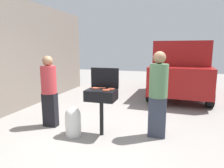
# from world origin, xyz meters

# --- Properties ---
(ground_plane) EXTENTS (24.00, 24.00, 0.00)m
(ground_plane) POSITION_xyz_m (0.00, 0.00, 0.00)
(ground_plane) COLOR gray
(house_wall_side) EXTENTS (0.24, 8.00, 3.20)m
(house_wall_side) POSITION_xyz_m (-2.99, 1.00, 1.60)
(house_wall_side) COLOR slate
(house_wall_side) RESTS_ON ground
(bbq_grill) EXTENTS (0.60, 0.44, 0.97)m
(bbq_grill) POSITION_xyz_m (-0.03, 0.08, 0.82)
(bbq_grill) COLOR black
(bbq_grill) RESTS_ON ground
(grill_lid_open) EXTENTS (0.60, 0.05, 0.42)m
(grill_lid_open) POSITION_xyz_m (-0.03, 0.30, 1.18)
(grill_lid_open) COLOR black
(grill_lid_open) RESTS_ON bbq_grill
(hot_dog_0) EXTENTS (0.13, 0.03, 0.03)m
(hot_dog_0) POSITION_xyz_m (-0.04, 0.20, 0.98)
(hot_dog_0) COLOR #C6593D
(hot_dog_0) RESTS_ON bbq_grill
(hot_dog_1) EXTENTS (0.13, 0.03, 0.03)m
(hot_dog_1) POSITION_xyz_m (-0.17, 0.18, 0.98)
(hot_dog_1) COLOR #C6593D
(hot_dog_1) RESTS_ON bbq_grill
(hot_dog_2) EXTENTS (0.13, 0.03, 0.03)m
(hot_dog_2) POSITION_xyz_m (0.16, 0.17, 0.98)
(hot_dog_2) COLOR #C6593D
(hot_dog_2) RESTS_ON bbq_grill
(hot_dog_3) EXTENTS (0.13, 0.04, 0.03)m
(hot_dog_3) POSITION_xyz_m (-0.15, 0.14, 0.98)
(hot_dog_3) COLOR #C6593D
(hot_dog_3) RESTS_ON bbq_grill
(hot_dog_4) EXTENTS (0.13, 0.04, 0.03)m
(hot_dog_4) POSITION_xyz_m (0.16, 0.08, 0.98)
(hot_dog_4) COLOR #AD4228
(hot_dog_4) RESTS_ON bbq_grill
(hot_dog_5) EXTENTS (0.13, 0.04, 0.03)m
(hot_dog_5) POSITION_xyz_m (0.12, -0.04, 0.98)
(hot_dog_5) COLOR #AD4228
(hot_dog_5) RESTS_ON bbq_grill
(hot_dog_6) EXTENTS (0.13, 0.03, 0.03)m
(hot_dog_6) POSITION_xyz_m (0.09, 0.04, 0.98)
(hot_dog_6) COLOR #B74C33
(hot_dog_6) RESTS_ON bbq_grill
(hot_dog_7) EXTENTS (0.13, 0.04, 0.03)m
(hot_dog_7) POSITION_xyz_m (-0.20, 0.11, 0.98)
(hot_dog_7) COLOR #C6593D
(hot_dog_7) RESTS_ON bbq_grill
(propane_tank) EXTENTS (0.32, 0.32, 0.62)m
(propane_tank) POSITION_xyz_m (-0.58, -0.12, 0.32)
(propane_tank) COLOR silver
(propane_tank) RESTS_ON ground
(person_left) EXTENTS (0.34, 0.34, 1.63)m
(person_left) POSITION_xyz_m (-1.33, 0.21, 0.88)
(person_left) COLOR black
(person_left) RESTS_ON ground
(person_right) EXTENTS (0.36, 0.36, 1.73)m
(person_right) POSITION_xyz_m (1.08, 0.33, 0.94)
(person_right) COLOR #333847
(person_right) RESTS_ON ground
(parked_minivan) EXTENTS (2.19, 4.48, 2.02)m
(parked_minivan) POSITION_xyz_m (1.63, 4.45, 1.03)
(parked_minivan) COLOR maroon
(parked_minivan) RESTS_ON ground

